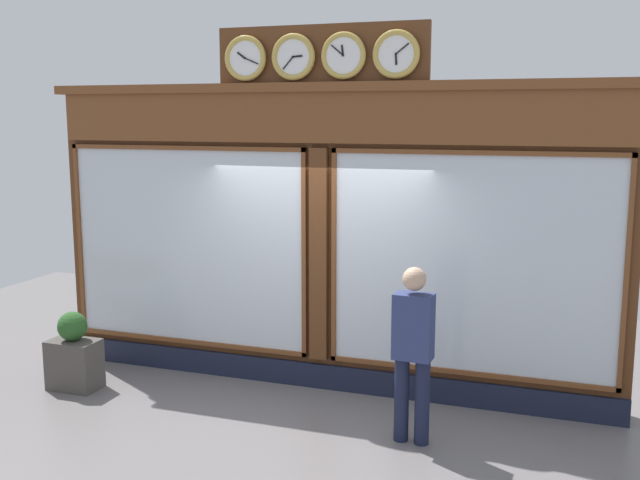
% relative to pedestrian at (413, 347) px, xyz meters
% --- Properties ---
extents(shop_facade, '(6.67, 0.42, 4.00)m').
position_rel_pedestrian_xyz_m(shop_facade, '(1.29, -1.20, 0.81)').
color(shop_facade, '#5B3319').
rests_on(shop_facade, ground_plane).
extents(pedestrian, '(0.37, 0.24, 1.69)m').
position_rel_pedestrian_xyz_m(pedestrian, '(0.00, 0.00, 0.00)').
color(pedestrian, '#191E38').
rests_on(pedestrian, ground_plane).
extents(planter_box, '(0.56, 0.36, 0.56)m').
position_rel_pedestrian_xyz_m(planter_box, '(3.90, -0.12, -0.65)').
color(planter_box, '#4C4742').
rests_on(planter_box, ground_plane).
extents(planter_shrub, '(0.33, 0.33, 0.33)m').
position_rel_pedestrian_xyz_m(planter_shrub, '(3.90, -0.12, -0.20)').
color(planter_shrub, '#285623').
rests_on(planter_shrub, planter_box).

